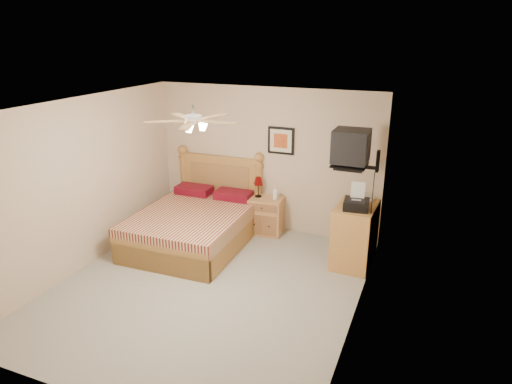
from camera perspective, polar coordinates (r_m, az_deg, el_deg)
floor at (r=6.50m, az=-6.00°, el=-11.70°), size 4.50×4.50×0.00m
ceiling at (r=5.64m, az=-6.90°, el=10.62°), size 4.00×4.50×0.04m
wall_back at (r=7.91m, az=1.29°, el=4.02°), size 4.00×0.04×2.50m
wall_front at (r=4.31m, az=-20.91°, el=-11.16°), size 4.00×0.04×2.50m
wall_left at (r=7.09m, az=-20.83°, el=0.88°), size 0.04×4.50×2.50m
wall_right at (r=5.36m, az=12.85°, el=-4.17°), size 0.04×4.50×2.50m
bed at (r=7.46m, az=-7.98°, el=-1.63°), size 1.67×2.18×1.39m
nightstand at (r=7.96m, az=1.18°, el=-2.93°), size 0.63×0.49×0.64m
table_lamp at (r=7.85m, az=0.29°, el=0.64°), size 0.23×0.23×0.36m
lotion_bottle at (r=7.76m, az=2.42°, el=-0.14°), size 0.10×0.10×0.22m
framed_picture at (r=7.71m, az=3.15°, el=6.43°), size 0.46×0.04×0.46m
dresser at (r=7.01m, az=12.22°, el=-5.27°), size 0.59×0.83×0.95m
fax_machine at (r=6.62m, az=12.51°, el=-0.61°), size 0.38×0.40×0.37m
magazine_lower at (r=7.13m, az=13.01°, el=-0.68°), size 0.25×0.30×0.03m
magazine_upper at (r=7.15m, az=13.11°, el=-0.42°), size 0.31×0.33×0.02m
wall_tv at (r=6.48m, az=13.07°, el=5.16°), size 0.56×0.46×0.58m
ceiling_fan at (r=5.49m, az=-7.85°, el=8.85°), size 1.14×1.14×0.28m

